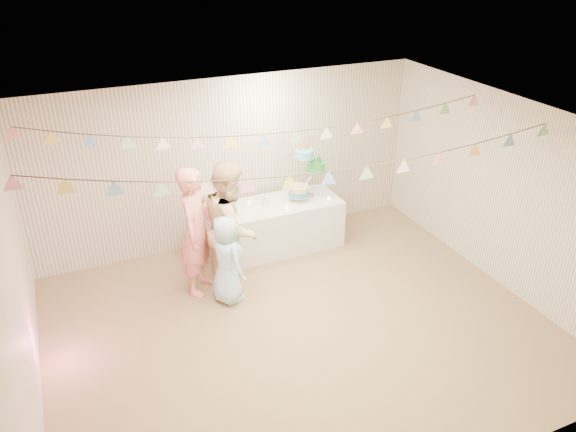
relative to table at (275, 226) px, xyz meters
name	(u,v)px	position (x,y,z in m)	size (l,w,h in m)	color
floor	(299,327)	(-0.50, -1.96, -0.38)	(6.00, 6.00, 0.00)	#7E6244
ceiling	(301,128)	(-0.50, -1.96, 2.22)	(6.00, 6.00, 0.00)	silver
back_wall	(231,163)	(-0.50, 0.54, 0.92)	(6.00, 6.00, 0.00)	silver
front_wall	(434,379)	(-0.50, -4.46, 0.92)	(6.00, 6.00, 0.00)	silver
left_wall	(15,298)	(-3.50, -1.96, 0.92)	(5.00, 5.00, 0.00)	silver
right_wall	(503,193)	(2.50, -1.96, 0.92)	(5.00, 5.00, 0.00)	silver
table	(275,226)	(0.00, 0.00, 0.00)	(2.01, 0.80, 0.75)	silver
cake_stand	(307,172)	(0.55, 0.05, 0.78)	(0.72, 0.43, 0.81)	silver
cake_bottom	(299,195)	(0.40, -0.01, 0.46)	(0.31, 0.31, 0.15)	teal
cake_middle	(315,171)	(0.73, 0.14, 0.73)	(0.27, 0.27, 0.22)	#1E8A38
cake_top_tier	(304,160)	(0.49, 0.02, 1.00)	(0.25, 0.25, 0.19)	#48BDE3
platter	(246,211)	(-0.48, -0.05, 0.38)	(0.30, 0.30, 0.02)	white
posy	(265,199)	(-0.14, 0.05, 0.45)	(0.14, 0.14, 0.16)	white
person_adult_a	(197,231)	(-1.38, -0.64, 0.53)	(0.66, 0.43, 1.80)	#F1837E
person_adult_b	(231,227)	(-0.93, -0.73, 0.55)	(0.90, 0.70, 1.84)	#D5B483
person_child	(227,259)	(-1.10, -1.02, 0.24)	(0.60, 0.39, 1.24)	#A8D7EE
bunting_back	(263,121)	(-0.50, -0.86, 1.97)	(5.60, 1.10, 0.40)	pink
bunting_front	(309,159)	(-0.50, -2.16, 1.94)	(5.60, 0.90, 0.36)	#72A5E5
tealight_0	(227,217)	(-0.80, -0.15, 0.39)	(0.04, 0.04, 0.03)	#FFD88C
tealight_1	(249,202)	(-0.35, 0.18, 0.39)	(0.04, 0.04, 0.03)	#FFD88C
tealight_2	(287,208)	(0.10, -0.22, 0.39)	(0.04, 0.04, 0.03)	#FFD88C
tealight_3	(290,193)	(0.35, 0.22, 0.39)	(0.04, 0.04, 0.03)	#FFD88C
tealight_4	(329,198)	(0.82, -0.18, 0.39)	(0.04, 0.04, 0.03)	#FFD88C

